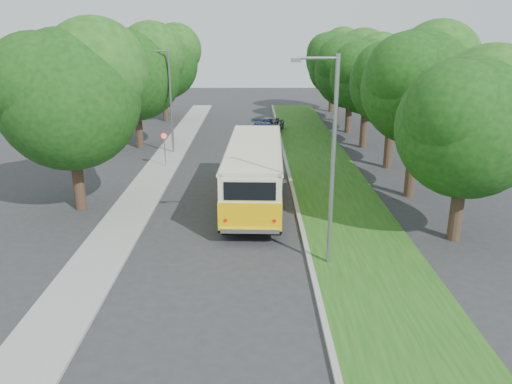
{
  "coord_description": "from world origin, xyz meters",
  "views": [
    {
      "loc": [
        1.41,
        -20.17,
        8.78
      ],
      "look_at": [
        1.49,
        2.13,
        1.5
      ],
      "focal_mm": 35.0,
      "sensor_mm": 36.0,
      "label": 1
    }
  ],
  "objects_px": {
    "car_white": "(269,144)",
    "lamppost_near": "(331,157)",
    "car_silver": "(257,171)",
    "lamppost_far": "(169,98)",
    "car_blue": "(264,133)",
    "car_grey": "(269,125)",
    "vintage_bus": "(254,174)"
  },
  "relations": [
    {
      "from": "lamppost_far",
      "to": "car_white",
      "type": "bearing_deg",
      "value": 4.35
    },
    {
      "from": "lamppost_far",
      "to": "car_grey",
      "type": "height_order",
      "value": "lamppost_far"
    },
    {
      "from": "car_white",
      "to": "lamppost_near",
      "type": "bearing_deg",
      "value": -73.9
    },
    {
      "from": "lamppost_near",
      "to": "vintage_bus",
      "type": "distance_m",
      "value": 8.24
    },
    {
      "from": "vintage_bus",
      "to": "car_white",
      "type": "xyz_separation_m",
      "value": [
        1.09,
        11.8,
        -1.01
      ]
    },
    {
      "from": "car_white",
      "to": "car_blue",
      "type": "height_order",
      "value": "car_blue"
    },
    {
      "from": "car_white",
      "to": "car_blue",
      "type": "bearing_deg",
      "value": 106.42
    },
    {
      "from": "lamppost_far",
      "to": "car_grey",
      "type": "xyz_separation_m",
      "value": [
        7.45,
        7.86,
        -3.47
      ]
    },
    {
      "from": "car_blue",
      "to": "car_grey",
      "type": "xyz_separation_m",
      "value": [
        0.58,
        3.91,
        -0.1
      ]
    },
    {
      "from": "lamppost_near",
      "to": "car_blue",
      "type": "distance_m",
      "value": 22.83
    },
    {
      "from": "lamppost_near",
      "to": "car_silver",
      "type": "height_order",
      "value": "lamppost_near"
    },
    {
      "from": "vintage_bus",
      "to": "car_grey",
      "type": "distance_m",
      "value": 19.18
    },
    {
      "from": "lamppost_near",
      "to": "lamppost_far",
      "type": "bearing_deg",
      "value": 115.71
    },
    {
      "from": "lamppost_near",
      "to": "lamppost_far",
      "type": "xyz_separation_m",
      "value": [
        -8.91,
        18.5,
        -0.25
      ]
    },
    {
      "from": "lamppost_far",
      "to": "car_white",
      "type": "xyz_separation_m",
      "value": [
        7.2,
        0.55,
        -3.5
      ]
    },
    {
      "from": "car_grey",
      "to": "lamppost_near",
      "type": "bearing_deg",
      "value": -76.72
    },
    {
      "from": "lamppost_far",
      "to": "car_silver",
      "type": "bearing_deg",
      "value": -48.94
    },
    {
      "from": "lamppost_far",
      "to": "car_blue",
      "type": "relative_size",
      "value": 1.46
    },
    {
      "from": "car_white",
      "to": "car_grey",
      "type": "distance_m",
      "value": 7.32
    },
    {
      "from": "lamppost_far",
      "to": "vintage_bus",
      "type": "bearing_deg",
      "value": -61.49
    },
    {
      "from": "car_grey",
      "to": "car_blue",
      "type": "bearing_deg",
      "value": -88.31
    },
    {
      "from": "lamppost_near",
      "to": "car_grey",
      "type": "xyz_separation_m",
      "value": [
        -1.45,
        26.36,
        -3.72
      ]
    },
    {
      "from": "car_silver",
      "to": "car_white",
      "type": "distance_m",
      "value": 7.81
    },
    {
      "from": "car_white",
      "to": "car_blue",
      "type": "xyz_separation_m",
      "value": [
        -0.32,
        3.41,
        0.14
      ]
    },
    {
      "from": "vintage_bus",
      "to": "lamppost_far",
      "type": "bearing_deg",
      "value": 120.47
    },
    {
      "from": "lamppost_near",
      "to": "car_blue",
      "type": "bearing_deg",
      "value": 95.18
    },
    {
      "from": "lamppost_far",
      "to": "car_silver",
      "type": "height_order",
      "value": "lamppost_far"
    },
    {
      "from": "lamppost_far",
      "to": "car_silver",
      "type": "xyz_separation_m",
      "value": [
        6.28,
        -7.21,
        -3.48
      ]
    },
    {
      "from": "vintage_bus",
      "to": "car_blue",
      "type": "bearing_deg",
      "value": 89.09
    },
    {
      "from": "lamppost_near",
      "to": "car_grey",
      "type": "distance_m",
      "value": 26.66
    },
    {
      "from": "lamppost_far",
      "to": "car_white",
      "type": "distance_m",
      "value": 8.02
    },
    {
      "from": "car_silver",
      "to": "vintage_bus",
      "type": "bearing_deg",
      "value": -106.7
    }
  ]
}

